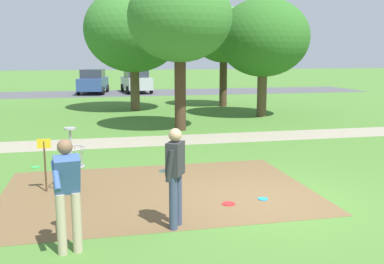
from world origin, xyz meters
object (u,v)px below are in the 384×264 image
tree_mid_right (224,35)px  frisbee_by_tee (229,204)px  disc_golf_basket (68,157)px  tree_mid_left (180,18)px  frisbee_mid_grass (263,199)px  parked_car_leftmost (93,81)px  tree_near_left (134,30)px  parked_car_center_left (136,81)px  frisbee_near_basket (35,167)px  player_foreground_watching (67,189)px  tree_near_right (263,38)px  player_throwing (175,172)px

tree_mid_right → frisbee_by_tee: bearing=-106.0°
disc_golf_basket → tree_mid_left: size_ratio=0.23×
frisbee_mid_grass → parked_car_leftmost: size_ratio=0.05×
tree_near_left → tree_mid_left: 6.70m
frisbee_by_tee → parked_car_center_left: parked_car_center_left is taller
frisbee_near_basket → frisbee_mid_grass: (4.84, -3.69, 0.00)m
player_foreground_watching → parked_car_leftmost: (0.32, 27.87, -0.06)m
frisbee_near_basket → tree_mid_right: (8.71, 12.27, 3.98)m
frisbee_near_basket → frisbee_by_tee: size_ratio=0.90×
tree_mid_left → parked_car_center_left: 18.10m
frisbee_mid_grass → frisbee_near_basket: bearing=142.7°
frisbee_by_tee → tree_near_left: tree_near_left is taller
tree_near_right → tree_mid_right: size_ratio=0.99×
frisbee_by_tee → parked_car_center_left: 26.51m
player_foreground_watching → frisbee_mid_grass: 4.17m
disc_golf_basket → tree_near_left: (2.66, 13.75, 3.39)m
player_throwing → tree_mid_right: tree_mid_right is taller
parked_car_center_left → tree_mid_left: bearing=-89.8°
player_foreground_watching → tree_mid_left: size_ratio=0.29×
player_foreground_watching → parked_car_center_left: bearing=82.7°
disc_golf_basket → tree_mid_left: bearing=62.0°
tree_mid_left → tree_mid_right: 8.37m
disc_golf_basket → parked_car_center_left: parked_car_center_left is taller
frisbee_by_tee → tree_mid_left: (0.72, 8.70, 4.25)m
tree_near_left → parked_car_leftmost: size_ratio=1.43×
tree_mid_left → disc_golf_basket: bearing=-118.0°
frisbee_near_basket → parked_car_leftmost: bearing=86.3°
player_throwing → parked_car_center_left: parked_car_center_left is taller
frisbee_by_tee → parked_car_center_left: (0.66, 26.49, 0.91)m
parked_car_leftmost → disc_golf_basket: bearing=-91.1°
frisbee_near_basket → parked_car_center_left: (4.74, 22.67, 0.91)m
player_throwing → tree_near_right: (6.46, 12.60, 2.70)m
frisbee_mid_grass → parked_car_center_left: (-0.10, 26.36, 0.91)m
frisbee_by_tee → frisbee_mid_grass: size_ratio=1.28×
frisbee_near_basket → tree_near_left: tree_near_left is taller
frisbee_mid_grass → tree_mid_left: bearing=90.3°
disc_golf_basket → tree_mid_right: size_ratio=0.25×
player_foreground_watching → parked_car_center_left: (3.59, 28.02, -0.06)m
player_throwing → tree_mid_left: bearing=78.6°
frisbee_mid_grass → tree_mid_left: tree_mid_left is taller
player_foreground_watching → frisbee_mid_grass: player_foreground_watching is taller
frisbee_by_tee → tree_near_left: (-0.43, 15.30, 4.13)m
tree_near_left → frisbee_near_basket: bearing=-107.6°
frisbee_mid_grass → tree_near_left: tree_near_left is taller
tree_mid_right → player_throwing: bearing=-109.0°
player_throwing → tree_mid_left: size_ratio=0.29×
parked_car_leftmost → parked_car_center_left: same height
disc_golf_basket → frisbee_near_basket: 2.59m
player_throwing → parked_car_center_left: 27.46m
parked_car_leftmost → parked_car_center_left: 3.28m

